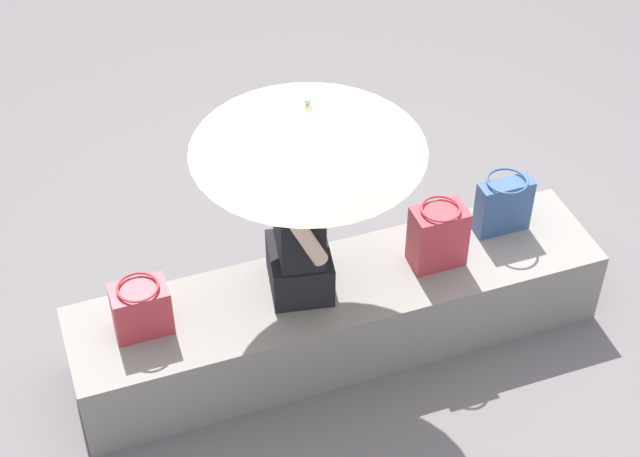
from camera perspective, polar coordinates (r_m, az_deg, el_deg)
ground_plane at (r=5.12m, az=1.07°, el=-6.35°), size 14.00×14.00×0.00m
stone_bench at (r=4.96m, az=1.10°, el=-4.75°), size 2.59×0.57×0.41m
person_seated at (r=4.54m, az=-1.20°, el=0.30°), size 0.34×0.50×0.90m
parasol at (r=4.14m, az=-0.69°, el=5.71°), size 1.00×1.00×1.10m
handbag_black at (r=4.84m, az=6.64°, el=-0.40°), size 0.26×0.19×0.34m
tote_bag_canvas at (r=4.59m, az=-10.01°, el=-4.44°), size 0.25×0.19×0.27m
shoulder_bag_spare at (r=5.08m, az=10.27°, el=1.31°), size 0.27×0.20×0.31m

